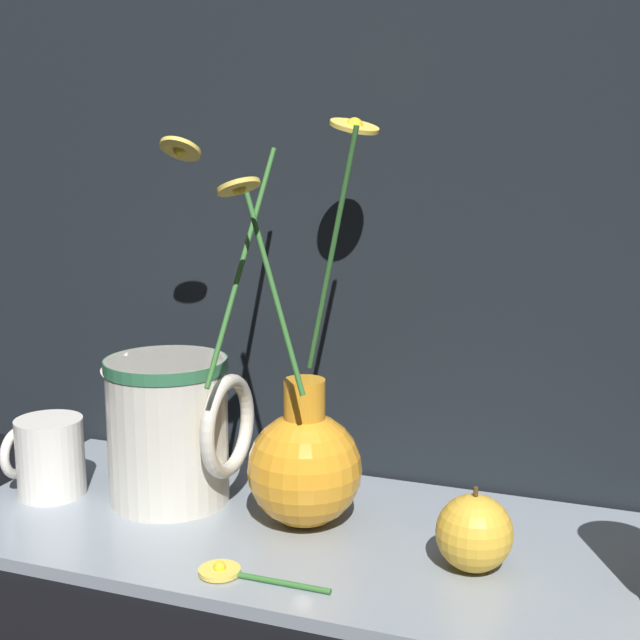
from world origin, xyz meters
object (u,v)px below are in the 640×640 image
object	(u,v)px
vase_with_flowers	(304,457)
yellow_mug	(48,457)
ceramic_pitcher	(171,424)
orange_fruit	(474,533)

from	to	relation	value
vase_with_flowers	yellow_mug	bearing A→B (deg)	-174.89
vase_with_flowers	yellow_mug	world-z (taller)	vase_with_flowers
ceramic_pitcher	orange_fruit	world-z (taller)	ceramic_pitcher
yellow_mug	ceramic_pitcher	size ratio (longest dim) A/B	0.51
vase_with_flowers	ceramic_pitcher	distance (m)	0.15
orange_fruit	yellow_mug	bearing A→B (deg)	178.37
ceramic_pitcher	yellow_mug	bearing A→B (deg)	-166.69
orange_fruit	ceramic_pitcher	bearing A→B (deg)	172.27
vase_with_flowers	orange_fruit	size ratio (longest dim) A/B	5.13
vase_with_flowers	ceramic_pitcher	xyz separation A→B (m)	(-0.15, 0.01, 0.01)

